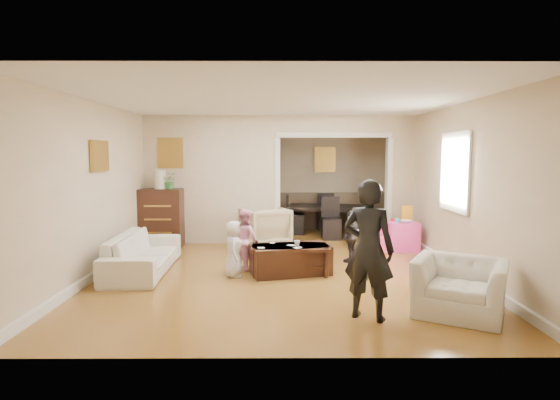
{
  "coord_description": "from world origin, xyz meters",
  "views": [
    {
      "loc": [
        -0.04,
        -7.34,
        1.82
      ],
      "look_at": [
        0.0,
        0.2,
        1.05
      ],
      "focal_mm": 28.67,
      "sensor_mm": 36.0,
      "label": 1
    }
  ],
  "objects_px": {
    "dining_table": "(328,220)",
    "child_kneel_a": "(234,249)",
    "dresser": "(161,218)",
    "play_table": "(401,236)",
    "armchair_front": "(459,287)",
    "adult_person": "(368,250)",
    "coffee_cup": "(297,243)",
    "armchair_back": "(265,227)",
    "child_kneel_b": "(246,239)",
    "table_lamp": "(160,180)",
    "sofa": "(143,253)",
    "child_toddler": "(351,236)",
    "cyan_cup": "(397,220)",
    "coffee_table": "(290,260)"
  },
  "relations": [
    {
      "from": "coffee_table",
      "to": "adult_person",
      "type": "bearing_deg",
      "value": -66.76
    },
    {
      "from": "sofa",
      "to": "child_kneel_b",
      "type": "bearing_deg",
      "value": -86.26
    },
    {
      "from": "child_kneel_a",
      "to": "child_toddler",
      "type": "xyz_separation_m",
      "value": [
        1.9,
        0.9,
        0.02
      ]
    },
    {
      "from": "dresser",
      "to": "child_kneel_b",
      "type": "height_order",
      "value": "dresser"
    },
    {
      "from": "dresser",
      "to": "play_table",
      "type": "bearing_deg",
      "value": -4.86
    },
    {
      "from": "adult_person",
      "to": "coffee_cup",
      "type": "bearing_deg",
      "value": -40.13
    },
    {
      "from": "armchair_front",
      "to": "table_lamp",
      "type": "height_order",
      "value": "table_lamp"
    },
    {
      "from": "coffee_cup",
      "to": "child_toddler",
      "type": "bearing_deg",
      "value": 40.1
    },
    {
      "from": "dining_table",
      "to": "adult_person",
      "type": "distance_m",
      "value": 5.36
    },
    {
      "from": "coffee_cup",
      "to": "child_kneel_a",
      "type": "xyz_separation_m",
      "value": [
        -0.95,
        -0.1,
        -0.06
      ]
    },
    {
      "from": "adult_person",
      "to": "child_kneel_a",
      "type": "height_order",
      "value": "adult_person"
    },
    {
      "from": "dining_table",
      "to": "child_toddler",
      "type": "distance_m",
      "value": 2.72
    },
    {
      "from": "sofa",
      "to": "adult_person",
      "type": "distance_m",
      "value": 3.72
    },
    {
      "from": "dresser",
      "to": "child_kneel_a",
      "type": "height_order",
      "value": "dresser"
    },
    {
      "from": "sofa",
      "to": "child_kneel_a",
      "type": "height_order",
      "value": "child_kneel_a"
    },
    {
      "from": "dresser",
      "to": "adult_person",
      "type": "relative_size",
      "value": 0.73
    },
    {
      "from": "dresser",
      "to": "child_kneel_a",
      "type": "xyz_separation_m",
      "value": [
        1.65,
        -2.24,
        -0.15
      ]
    },
    {
      "from": "sofa",
      "to": "coffee_cup",
      "type": "xyz_separation_m",
      "value": [
        2.39,
        -0.19,
        0.19
      ]
    },
    {
      "from": "child_kneel_a",
      "to": "sofa",
      "type": "bearing_deg",
      "value": 74.03
    },
    {
      "from": "dining_table",
      "to": "child_kneel_a",
      "type": "height_order",
      "value": "child_kneel_a"
    },
    {
      "from": "armchair_back",
      "to": "child_kneel_a",
      "type": "xyz_separation_m",
      "value": [
        -0.4,
        -2.21,
        0.03
      ]
    },
    {
      "from": "coffee_table",
      "to": "child_kneel_a",
      "type": "xyz_separation_m",
      "value": [
        -0.85,
        -0.15,
        0.2
      ]
    },
    {
      "from": "dresser",
      "to": "dining_table",
      "type": "xyz_separation_m",
      "value": [
        3.46,
        1.38,
        -0.25
      ]
    },
    {
      "from": "armchair_front",
      "to": "adult_person",
      "type": "bearing_deg",
      "value": -143.61
    },
    {
      "from": "coffee_table",
      "to": "play_table",
      "type": "height_order",
      "value": "play_table"
    },
    {
      "from": "coffee_cup",
      "to": "adult_person",
      "type": "bearing_deg",
      "value": -68.88
    },
    {
      "from": "dresser",
      "to": "armchair_front",
      "type": "bearing_deg",
      "value": -41.08
    },
    {
      "from": "table_lamp",
      "to": "coffee_cup",
      "type": "bearing_deg",
      "value": -39.34
    },
    {
      "from": "coffee_cup",
      "to": "adult_person",
      "type": "xyz_separation_m",
      "value": [
        0.7,
        -1.82,
        0.3
      ]
    },
    {
      "from": "armchair_back",
      "to": "cyan_cup",
      "type": "height_order",
      "value": "armchair_back"
    },
    {
      "from": "table_lamp",
      "to": "dining_table",
      "type": "height_order",
      "value": "table_lamp"
    },
    {
      "from": "armchair_front",
      "to": "cyan_cup",
      "type": "height_order",
      "value": "armchair_front"
    },
    {
      "from": "dresser",
      "to": "child_kneel_b",
      "type": "xyz_separation_m",
      "value": [
        1.8,
        -1.79,
        -0.09
      ]
    },
    {
      "from": "dresser",
      "to": "child_kneel_a",
      "type": "distance_m",
      "value": 2.79
    },
    {
      "from": "child_kneel_b",
      "to": "play_table",
      "type": "bearing_deg",
      "value": -98.56
    },
    {
      "from": "armchair_back",
      "to": "child_kneel_b",
      "type": "bearing_deg",
      "value": 56.72
    },
    {
      "from": "table_lamp",
      "to": "child_kneel_a",
      "type": "relative_size",
      "value": 0.43
    },
    {
      "from": "child_kneel_b",
      "to": "coffee_table",
      "type": "bearing_deg",
      "value": -147.66
    },
    {
      "from": "child_kneel_a",
      "to": "table_lamp",
      "type": "bearing_deg",
      "value": 32.05
    },
    {
      "from": "armchair_front",
      "to": "armchair_back",
      "type": "bearing_deg",
      "value": 150.76
    },
    {
      "from": "sofa",
      "to": "armchair_back",
      "type": "xyz_separation_m",
      "value": [
        1.84,
        1.92,
        0.09
      ]
    },
    {
      "from": "armchair_front",
      "to": "child_toddler",
      "type": "bearing_deg",
      "value": 137.69
    },
    {
      "from": "sofa",
      "to": "adult_person",
      "type": "relative_size",
      "value": 1.3
    },
    {
      "from": "table_lamp",
      "to": "child_toddler",
      "type": "bearing_deg",
      "value": -20.59
    },
    {
      "from": "coffee_cup",
      "to": "child_kneel_b",
      "type": "height_order",
      "value": "child_kneel_b"
    },
    {
      "from": "armchair_back",
      "to": "armchair_front",
      "type": "height_order",
      "value": "armchair_back"
    },
    {
      "from": "adult_person",
      "to": "child_kneel_b",
      "type": "relative_size",
      "value": 1.62
    },
    {
      "from": "dining_table",
      "to": "coffee_table",
      "type": "bearing_deg",
      "value": -96.49
    },
    {
      "from": "table_lamp",
      "to": "child_kneel_b",
      "type": "bearing_deg",
      "value": -44.69
    },
    {
      "from": "dining_table",
      "to": "child_kneel_b",
      "type": "distance_m",
      "value": 3.58
    }
  ]
}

